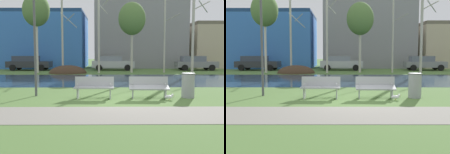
# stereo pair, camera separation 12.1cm
# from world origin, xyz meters

# --- Properties ---
(ground_plane) EXTENTS (120.00, 120.00, 0.00)m
(ground_plane) POSITION_xyz_m (0.00, 10.00, 0.00)
(ground_plane) COLOR #517538
(paved_path_strip) EXTENTS (60.00, 2.25, 0.01)m
(paved_path_strip) POSITION_xyz_m (0.00, -2.35, 0.01)
(paved_path_strip) COLOR gray
(paved_path_strip) RESTS_ON ground
(river_band) EXTENTS (80.00, 8.32, 0.01)m
(river_band) POSITION_xyz_m (0.00, 8.13, 0.00)
(river_band) COLOR #2D475B
(river_band) RESTS_ON ground
(soil_mound) EXTENTS (3.40, 2.58, 1.47)m
(soil_mound) POSITION_xyz_m (-4.19, 13.86, 0.00)
(soil_mound) COLOR #423021
(soil_mound) RESTS_ON ground
(bench_left) EXTENTS (1.62, 0.62, 0.87)m
(bench_left) POSITION_xyz_m (-1.11, 0.56, 0.47)
(bench_left) COLOR #9EA0A3
(bench_left) RESTS_ON ground
(bench_right) EXTENTS (1.62, 0.62, 0.87)m
(bench_right) POSITION_xyz_m (1.12, 0.56, 0.47)
(bench_right) COLOR #9EA0A3
(bench_right) RESTS_ON ground
(trash_bin) EXTENTS (0.55, 0.55, 1.02)m
(trash_bin) POSITION_xyz_m (2.76, 0.69, 0.53)
(trash_bin) COLOR gray
(trash_bin) RESTS_ON ground
(seagull) EXTENTS (0.39, 0.15, 0.24)m
(seagull) POSITION_xyz_m (1.86, 0.12, 0.13)
(seagull) COLOR white
(seagull) RESTS_ON ground
(streetlamp) EXTENTS (0.32, 0.32, 6.07)m
(streetlamp) POSITION_xyz_m (-3.63, 1.19, 3.98)
(streetlamp) COLOR #4C4C51
(streetlamp) RESTS_ON ground
(birch_far_left) EXTENTS (2.48, 2.48, 7.36)m
(birch_far_left) POSITION_xyz_m (-7.15, 14.72, 5.70)
(birch_far_left) COLOR beige
(birch_far_left) RESTS_ON ground
(birch_left) EXTENTS (1.53, 2.61, 8.20)m
(birch_left) POSITION_xyz_m (-4.87, 15.42, 4.15)
(birch_left) COLOR #BCB7A8
(birch_left) RESTS_ON ground
(birch_center_left) EXTENTS (1.39, 2.10, 8.53)m
(birch_center_left) POSITION_xyz_m (-1.38, 14.32, 4.35)
(birch_center_left) COLOR beige
(birch_center_left) RESTS_ON ground
(birch_center) EXTENTS (2.53, 2.53, 6.54)m
(birch_center) POSITION_xyz_m (1.66, 14.91, 4.98)
(birch_center) COLOR #BCB7A8
(birch_center) RESTS_ON ground
(birch_center_right) EXTENTS (1.42, 2.57, 9.13)m
(birch_center_right) POSITION_xyz_m (4.68, 14.52, 4.64)
(birch_center_right) COLOR #BCB7A8
(birch_center_right) RESTS_ON ground
(birch_right) EXTENTS (1.55, 2.68, 8.45)m
(birch_right) POSITION_xyz_m (7.28, 14.42, 4.32)
(birch_right) COLOR #BCB7A8
(birch_right) RESTS_ON ground
(parked_van_nearest_dark) EXTENTS (4.56, 2.13, 1.52)m
(parked_van_nearest_dark) POSITION_xyz_m (-8.98, 18.10, 0.80)
(parked_van_nearest_dark) COLOR #282B30
(parked_van_nearest_dark) RESTS_ON ground
(parked_sedan_second_silver) EXTENTS (4.52, 2.18, 1.49)m
(parked_sedan_second_silver) POSITION_xyz_m (-0.09, 18.18, 0.79)
(parked_sedan_second_silver) COLOR #B2B5BC
(parked_sedan_second_silver) RESTS_ON ground
(parked_hatch_third_grey) EXTENTS (4.29, 2.21, 1.51)m
(parked_hatch_third_grey) POSITION_xyz_m (8.68, 18.03, 0.79)
(parked_hatch_third_grey) COLOR slate
(parked_hatch_third_grey) RESTS_ON ground
(building_blue_store) EXTENTS (13.07, 9.36, 6.83)m
(building_blue_store) POSITION_xyz_m (-10.06, 24.67, 3.41)
(building_blue_store) COLOR #3870C6
(building_blue_store) RESTS_ON ground
(building_grey_warehouse) EXTENTS (11.08, 6.32, 8.40)m
(building_grey_warehouse) POSITION_xyz_m (3.38, 24.11, 4.20)
(building_grey_warehouse) COLOR gray
(building_grey_warehouse) RESTS_ON ground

